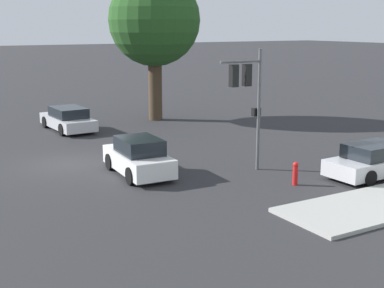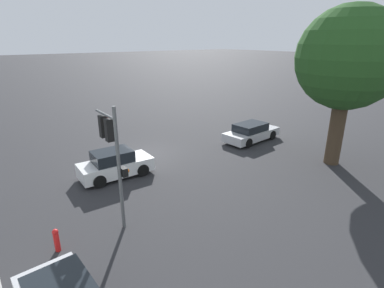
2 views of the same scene
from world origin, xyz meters
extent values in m
plane|color=#28282B|center=(0.00, 0.00, 0.00)|extent=(300.00, 300.00, 0.00)
cylinder|color=#423323|center=(-8.28, 8.43, 2.09)|extent=(0.88, 0.88, 4.19)
sphere|color=#234C1E|center=(-8.28, 8.43, 6.36)|extent=(5.79, 5.79, 5.79)
cylinder|color=#515456|center=(5.00, 6.67, 2.55)|extent=(0.14, 0.14, 5.10)
cylinder|color=#515456|center=(4.98, 5.72, 4.60)|extent=(0.15, 1.91, 0.10)
cube|color=black|center=(4.99, 6.04, 4.05)|extent=(0.31, 0.31, 0.90)
sphere|color=red|center=(4.80, 6.04, 4.35)|extent=(0.20, 0.20, 0.20)
sphere|color=#99660F|center=(4.80, 6.04, 4.05)|extent=(0.20, 0.20, 0.20)
sphere|color=#0F511E|center=(4.80, 6.04, 3.75)|extent=(0.20, 0.20, 0.20)
cube|color=black|center=(4.97, 5.40, 4.05)|extent=(0.31, 0.31, 0.90)
sphere|color=red|center=(4.78, 5.40, 4.35)|extent=(0.20, 0.20, 0.20)
sphere|color=#99660F|center=(4.78, 5.40, 4.05)|extent=(0.20, 0.20, 0.20)
sphere|color=#0F511E|center=(4.78, 5.40, 3.75)|extent=(0.20, 0.20, 0.20)
cube|color=black|center=(4.82, 6.67, 2.46)|extent=(0.23, 0.36, 0.35)
sphere|color=orange|center=(4.68, 6.68, 2.46)|extent=(0.18, 0.18, 0.18)
cube|color=#B7B7BC|center=(-7.66, 2.38, 0.50)|extent=(4.74, 2.10, 0.62)
cube|color=black|center=(-7.47, 2.39, 1.09)|extent=(2.50, 1.76, 0.56)
cylinder|color=black|center=(-9.05, 1.43, 0.35)|extent=(0.70, 0.26, 0.69)
cylinder|color=black|center=(-9.14, 3.18, 0.35)|extent=(0.70, 0.26, 0.69)
cylinder|color=black|center=(-6.17, 1.58, 0.35)|extent=(0.70, 0.26, 0.69)
cylinder|color=black|center=(-6.26, 3.33, 0.35)|extent=(0.70, 0.26, 0.69)
cube|color=silver|center=(3.17, 1.95, 0.57)|extent=(4.09, 1.93, 0.75)
cube|color=black|center=(3.33, 1.94, 1.25)|extent=(2.16, 1.62, 0.62)
cylinder|color=black|center=(1.89, 1.22, 0.35)|extent=(0.71, 0.26, 0.70)
cylinder|color=black|center=(1.98, 2.82, 0.35)|extent=(0.71, 0.26, 0.70)
cylinder|color=black|center=(4.37, 1.08, 0.35)|extent=(0.71, 0.26, 0.70)
cylinder|color=black|center=(4.46, 2.69, 0.35)|extent=(0.71, 0.26, 0.70)
cube|color=#B7B7BC|center=(8.25, 10.24, 0.49)|extent=(1.93, 4.55, 0.64)
cube|color=black|center=(8.26, 10.06, 1.09)|extent=(1.64, 2.39, 0.56)
cylinder|color=black|center=(7.37, 11.60, 0.32)|extent=(0.24, 0.64, 0.63)
cylinder|color=black|center=(7.48, 8.82, 0.32)|extent=(0.24, 0.64, 0.63)
cylinder|color=black|center=(9.13, 8.88, 0.32)|extent=(0.24, 0.64, 0.63)
cylinder|color=red|center=(7.58, 6.54, 0.38)|extent=(0.20, 0.20, 0.75)
sphere|color=red|center=(7.58, 6.54, 0.81)|extent=(0.22, 0.22, 0.22)
camera|label=1|loc=(22.66, -6.83, 6.00)|focal=50.00mm
camera|label=2|loc=(9.27, 16.75, 7.40)|focal=28.00mm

